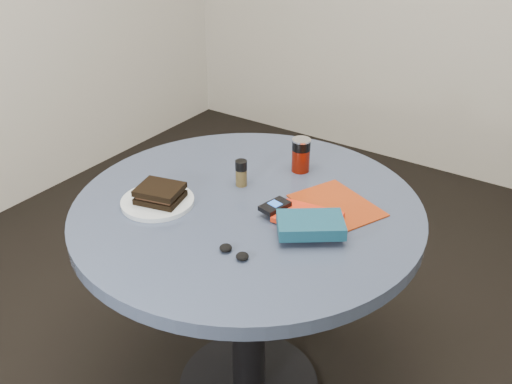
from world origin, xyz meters
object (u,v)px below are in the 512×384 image
Objects in this scene: table at (248,251)px; mp3_player at (275,206)px; pepper_grinder at (241,173)px; magazine at (337,205)px; soda_can at (301,155)px; red_book at (308,217)px; novel at (311,225)px; sandwich at (160,193)px; headphones at (234,252)px; plate at (158,202)px.

mp3_player reaches higher than table.
magazine is (0.29, 0.05, -0.04)m from pepper_grinder.
soda_can reaches higher than red_book.
novel is at bearing -16.84° from mp3_player.
novel is (0.23, -0.04, 0.20)m from table.
table is 0.32m from sandwich.
mp3_player is at bearing 95.02° from headphones.
headphones is (0.02, -0.22, -0.02)m from mp3_player.
sandwich reaches higher than plate.
pepper_grinder is 0.34× the size of magazine.
soda_can is 0.28m from mp3_player.
red_book is at bearing -80.80° from magazine.
soda_can reaches higher than table.
pepper_grinder reaches higher than sandwich.
table is at bearing -179.98° from mp3_player.
red_book is (0.39, 0.16, -0.02)m from sandwich.
pepper_grinder reaches higher than table.
pepper_grinder is 0.87× the size of mp3_player.
sandwich is at bearing -120.06° from pepper_grinder.
sandwich is 0.50m from magazine.
soda_can reaches higher than mp3_player.
red_book is (-0.03, -0.11, 0.01)m from magazine.
sandwich is 0.42m from red_book.
magazine is (0.43, 0.27, -0.00)m from plate.
plate is 2.31× the size of headphones.
red_book is (0.16, -0.24, -0.04)m from soda_can.
soda_can is 1.33× the size of pepper_grinder.
plate is at bearing 156.60° from novel.
sandwich is at bearing -119.42° from soda_can.
sandwich reaches higher than headphones.
red_book is at bearing -13.03° from pepper_grinder.
table is 0.26m from red_book.
magazine is at bearing 57.77° from novel.
plate is 0.45m from novel.
table is 0.30m from magazine.
soda_can is (0.23, 0.40, 0.02)m from sandwich.
sandwich reaches higher than table.
pepper_grinder is 0.48× the size of red_book.
plate is 1.21× the size of red_book.
red_book is at bearing 13.08° from mp3_player.
red_book is at bearing 73.08° from headphones.
table is 0.30m from headphones.
pepper_grinder reaches higher than red_book.
pepper_grinder reaches higher than mp3_player.
soda_can is 0.64× the size of novel.
headphones reaches higher than plate.
novel is at bearing 12.66° from plate.
soda_can is 1.20× the size of headphones.
mp3_player is (0.30, 0.14, -0.01)m from sandwich.
mp3_player is at bearing 127.10° from novel.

